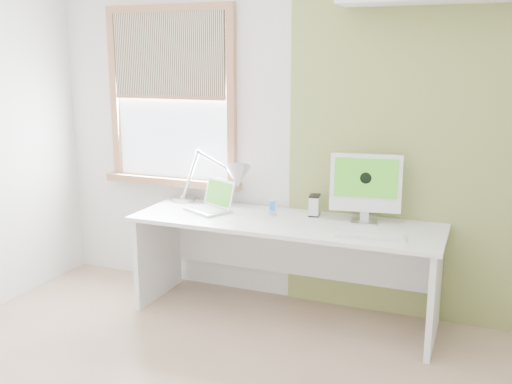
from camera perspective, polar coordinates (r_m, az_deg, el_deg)
The scene contains 11 objects.
room at distance 2.80m, azimuth -8.04°, elevation 1.54°, with size 4.04×3.54×2.64m.
accent_wall at distance 4.17m, azimuth 16.57°, elevation 4.84°, with size 2.00×0.02×2.60m, color #8A9849.
window at distance 4.74m, azimuth -8.35°, elevation 9.12°, with size 1.20×0.14×1.42m.
desk at distance 4.24m, azimuth 3.07°, elevation -5.13°, with size 2.20×0.70×0.73m.
desk_lamp at distance 4.43m, azimuth -2.86°, elevation 1.30°, with size 0.75×0.33×0.43m.
laptop at distance 4.40m, azimuth -4.29°, elevation -1.06°, with size 0.41×0.38×0.23m.
phone_dock at distance 4.25m, azimuth 1.61°, elevation -1.85°, with size 0.07×0.07×0.12m.
external_drive at distance 4.26m, azimuth 5.75°, elevation -1.30°, with size 0.09×0.13×0.15m.
imac at distance 4.10m, azimuth 10.69°, elevation 0.74°, with size 0.50×0.19×0.48m.
keyboard at distance 3.81m, azimuth 11.08°, elevation -4.25°, with size 0.46×0.19×0.02m.
mouse at distance 3.82m, azimuth 8.17°, elevation -4.04°, with size 0.05×0.09×0.03m, color white.
Camera 1 is at (1.38, -2.38, 1.85)m, focal length 40.85 mm.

